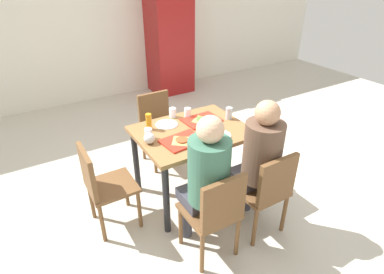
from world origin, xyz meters
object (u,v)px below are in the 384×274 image
Objects in this scene: chair_near_left at (215,211)px; plastic_cup_d at (188,113)px; paper_plate_center at (167,124)px; paper_plate_near_edge at (219,135)px; chair_left_end at (102,183)px; plastic_cup_a at (173,113)px; condiment_bottle at (149,122)px; plastic_cup_c at (148,134)px; chair_near_right at (267,189)px; main_table at (192,140)px; pizza_slice_b at (202,120)px; tray_red_near at (182,141)px; soda_can at (229,113)px; pizza_slice_a at (182,140)px; chair_far_side at (158,123)px; drink_fridge at (169,39)px; tray_red_far at (201,120)px; plastic_cup_b at (215,140)px; foil_bundle at (149,138)px; person_in_red at (206,176)px; person_in_brown_jacket at (259,156)px.

plastic_cup_d reaches higher than chair_near_left.
paper_plate_center is 0.55m from paper_plate_near_edge.
plastic_cup_a reaches higher than chair_left_end.
plastic_cup_c is at bearing -115.90° from condiment_bottle.
chair_near_right is 1.14m from plastic_cup_c.
main_table is 0.24m from pizza_slice_b.
tray_red_near is 2.95× the size of soda_can.
main_table is 1.25× the size of chair_near_left.
pizza_slice_a and pizza_slice_b have the same top height.
chair_far_side is at bearing 40.98° from chair_left_end.
drink_fridge reaches higher than tray_red_near.
plastic_cup_c is 0.05× the size of drink_fridge.
tray_red_far is 0.49m from plastic_cup_b.
plastic_cup_c is at bearing 7.08° from chair_left_end.
chair_near_left is at bearing -85.55° from condiment_bottle.
tray_red_far is at bearing -16.55° from paper_plate_center.
plastic_cup_a is at bearing 94.36° from plastic_cup_b.
foil_bundle is 0.05× the size of drink_fridge.
chair_near_right is 3.81× the size of paper_plate_near_edge.
chair_far_side is 0.77m from pizza_slice_b.
paper_plate_center is (-0.42, 1.01, 0.27)m from chair_near_right.
chair_near_right is 0.44× the size of drink_fridge.
plastic_cup_c is at bearing 102.50° from person_in_red.
plastic_cup_d is (0.52, 0.20, 0.00)m from plastic_cup_c.
soda_can reaches higher than plastic_cup_b.
person_in_red reaches higher than plastic_cup_b.
chair_far_side is 8.38× the size of foil_bundle.
chair_far_side is at bearing 80.57° from chair_near_left.
chair_far_side is 8.38× the size of plastic_cup_d.
chair_near_right is at bearing -80.57° from chair_far_side.
soda_can reaches higher than chair_left_end.
chair_left_end is at bearing 146.02° from chair_near_right.
paper_plate_near_edge is (0.42, 0.43, 0.03)m from person_in_red.
plastic_cup_c is at bearing 137.74° from plastic_cup_b.
chair_near_left is 3.81× the size of paper_plate_near_edge.
pizza_slice_a is 0.45m from pizza_slice_b.
plastic_cup_b reaches higher than pizza_slice_a.
person_in_brown_jacket is (0.52, 0.00, 0.00)m from person_in_red.
pizza_slice_b is (0.44, 0.89, 0.30)m from chair_near_left.
soda_can is (0.26, -0.10, 0.05)m from tray_red_far.
plastic_cup_a is 0.05× the size of drink_fridge.
paper_plate_center is 0.18m from plastic_cup_a.
plastic_cup_c is (-0.68, 0.85, 0.32)m from chair_near_right.
pizza_slice_a is at bearing 84.03° from chair_near_left.
chair_left_end is 8.38× the size of plastic_cup_c.
paper_plate_near_edge is 0.64m from foil_bundle.
foil_bundle is (-0.10, -0.24, -0.03)m from condiment_bottle.
chair_near_left is 0.67× the size of person_in_red.
chair_near_right is (0.26, -0.79, -0.16)m from main_table.
plastic_cup_c is 1.00× the size of foil_bundle.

